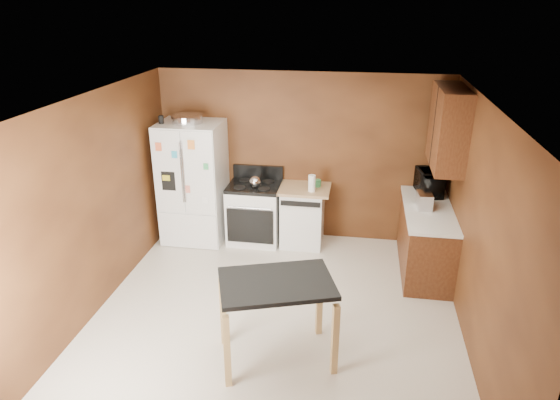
% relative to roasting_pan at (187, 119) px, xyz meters
% --- Properties ---
extents(floor, '(4.50, 4.50, 0.00)m').
position_rel_roasting_pan_xyz_m(floor, '(1.57, -1.87, -1.85)').
color(floor, beige).
rests_on(floor, ground).
extents(ceiling, '(4.50, 4.50, 0.00)m').
position_rel_roasting_pan_xyz_m(ceiling, '(1.57, -1.87, 0.65)').
color(ceiling, white).
rests_on(ceiling, ground).
extents(wall_back, '(4.20, 0.00, 4.20)m').
position_rel_roasting_pan_xyz_m(wall_back, '(1.57, 0.38, -0.60)').
color(wall_back, brown).
rests_on(wall_back, ground).
extents(wall_front, '(4.20, 0.00, 4.20)m').
position_rel_roasting_pan_xyz_m(wall_front, '(1.57, -4.12, -0.60)').
color(wall_front, brown).
rests_on(wall_front, ground).
extents(wall_left, '(0.00, 4.50, 4.50)m').
position_rel_roasting_pan_xyz_m(wall_left, '(-0.53, -1.87, -0.60)').
color(wall_left, brown).
rests_on(wall_left, ground).
extents(wall_right, '(0.00, 4.50, 4.50)m').
position_rel_roasting_pan_xyz_m(wall_right, '(3.67, -1.87, -0.60)').
color(wall_right, brown).
rests_on(wall_right, ground).
extents(roasting_pan, '(0.44, 0.44, 0.11)m').
position_rel_roasting_pan_xyz_m(roasting_pan, '(0.00, 0.00, 0.00)').
color(roasting_pan, silver).
rests_on(roasting_pan, refrigerator).
extents(pen_cup, '(0.07, 0.07, 0.11)m').
position_rel_roasting_pan_xyz_m(pen_cup, '(-0.34, -0.11, 0.00)').
color(pen_cup, black).
rests_on(pen_cup, refrigerator).
extents(kettle, '(0.17, 0.17, 0.17)m').
position_rel_roasting_pan_xyz_m(kettle, '(0.97, -0.05, -0.87)').
color(kettle, silver).
rests_on(kettle, gas_range).
extents(paper_towel, '(0.11, 0.11, 0.24)m').
position_rel_roasting_pan_xyz_m(paper_towel, '(1.79, -0.04, -0.84)').
color(paper_towel, white).
rests_on(paper_towel, dishwasher).
extents(green_canister, '(0.10, 0.10, 0.10)m').
position_rel_roasting_pan_xyz_m(green_canister, '(1.86, 0.16, -0.91)').
color(green_canister, '#3B995A').
rests_on(green_canister, dishwasher).
extents(toaster, '(0.20, 0.30, 0.21)m').
position_rel_roasting_pan_xyz_m(toaster, '(3.30, -0.43, -0.85)').
color(toaster, silver).
rests_on(toaster, right_cabinets).
extents(microwave, '(0.45, 0.58, 0.29)m').
position_rel_roasting_pan_xyz_m(microwave, '(3.41, 0.12, -0.81)').
color(microwave, black).
rests_on(microwave, right_cabinets).
extents(refrigerator, '(0.90, 0.80, 1.80)m').
position_rel_roasting_pan_xyz_m(refrigerator, '(0.02, -0.00, -0.95)').
color(refrigerator, white).
rests_on(refrigerator, ground).
extents(gas_range, '(0.76, 0.68, 1.10)m').
position_rel_roasting_pan_xyz_m(gas_range, '(0.93, 0.06, -1.39)').
color(gas_range, white).
rests_on(gas_range, ground).
extents(dishwasher, '(0.78, 0.63, 0.89)m').
position_rel_roasting_pan_xyz_m(dishwasher, '(1.65, 0.08, -1.40)').
color(dishwasher, white).
rests_on(dishwasher, ground).
extents(right_cabinets, '(0.63, 1.58, 2.45)m').
position_rel_roasting_pan_xyz_m(right_cabinets, '(3.41, -0.39, -0.95)').
color(right_cabinets, brown).
rests_on(right_cabinets, ground).
extents(island, '(1.28, 1.05, 0.91)m').
position_rel_roasting_pan_xyz_m(island, '(1.71, -2.53, -1.10)').
color(island, black).
rests_on(island, ground).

